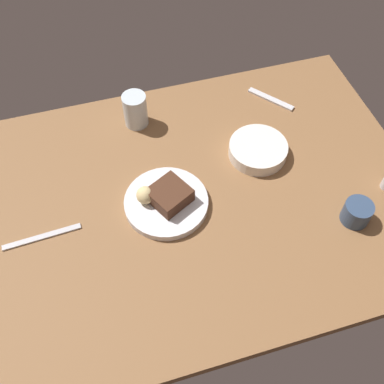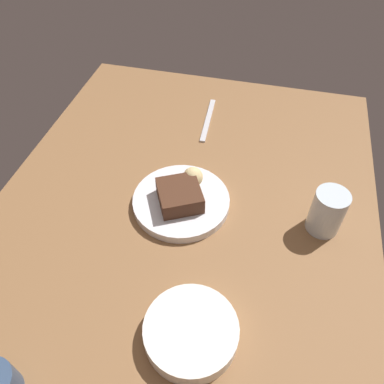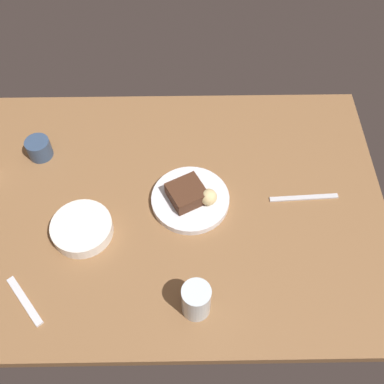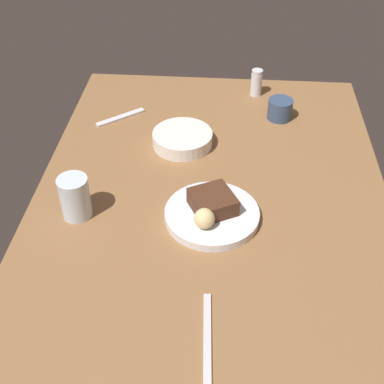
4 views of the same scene
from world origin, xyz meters
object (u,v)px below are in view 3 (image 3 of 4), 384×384
at_px(side_bowl, 82,229).
at_px(dessert_spoon, 25,301).
at_px(butter_knife, 304,198).
at_px(coffee_cup, 39,148).
at_px(water_glass, 196,300).
at_px(chocolate_cake_slice, 187,193).
at_px(bread_roll, 209,197).
at_px(dessert_plate, 190,200).

relative_size(side_bowl, dessert_spoon, 1.06).
relative_size(dessert_spoon, butter_knife, 0.79).
height_order(side_bowl, coffee_cup, coffee_cup).
distance_m(water_glass, butter_knife, 0.44).
xyz_separation_m(chocolate_cake_slice, bread_roll, (-0.06, 0.01, 0.00)).
distance_m(water_glass, side_bowl, 0.36).
xyz_separation_m(side_bowl, dessert_spoon, (0.12, 0.19, -0.01)).
xyz_separation_m(side_bowl, coffee_cup, (0.15, -0.27, 0.01)).
relative_size(side_bowl, butter_knife, 0.84).
relative_size(bread_roll, water_glass, 0.45).
height_order(chocolate_cake_slice, side_bowl, chocolate_cake_slice).
xyz_separation_m(chocolate_cake_slice, dessert_spoon, (0.39, 0.28, -0.04)).
bearing_deg(side_bowl, chocolate_cake_slice, -161.34).
bearing_deg(water_glass, bread_roll, -97.62).
height_order(chocolate_cake_slice, dessert_spoon, chocolate_cake_slice).
height_order(water_glass, butter_knife, water_glass).
height_order(chocolate_cake_slice, water_glass, water_glass).
bearing_deg(dessert_plate, bread_roll, 163.17).
height_order(side_bowl, butter_knife, side_bowl).
bearing_deg(water_glass, side_bowl, -35.91).
bearing_deg(butter_knife, water_glass, 42.48).
height_order(bread_roll, butter_knife, bread_roll).
xyz_separation_m(dessert_spoon, butter_knife, (-0.71, -0.29, -0.00)).
relative_size(dessert_plate, coffee_cup, 3.04).
bearing_deg(butter_knife, coffee_cup, -15.59).
distance_m(chocolate_cake_slice, bread_roll, 0.06).
relative_size(bread_roll, dessert_spoon, 0.30).
distance_m(bread_roll, dessert_spoon, 0.52).
bearing_deg(side_bowl, water_glass, 144.09).
height_order(dessert_plate, bread_roll, bread_roll).
height_order(dessert_plate, dessert_spoon, dessert_plate).
distance_m(dessert_plate, water_glass, 0.31).
height_order(bread_roll, water_glass, water_glass).
xyz_separation_m(coffee_cup, dessert_spoon, (-0.04, 0.45, -0.03)).
xyz_separation_m(bread_roll, coffee_cup, (0.49, -0.19, -0.01)).
relative_size(chocolate_cake_slice, side_bowl, 0.57).
relative_size(dessert_plate, butter_knife, 1.12).
xyz_separation_m(chocolate_cake_slice, side_bowl, (0.27, 0.09, -0.02)).
xyz_separation_m(dessert_plate, side_bowl, (0.28, 0.09, 0.01)).
relative_size(chocolate_cake_slice, butter_knife, 0.48).
xyz_separation_m(bread_roll, butter_knife, (-0.27, -0.02, -0.04)).
distance_m(dessert_plate, side_bowl, 0.30).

